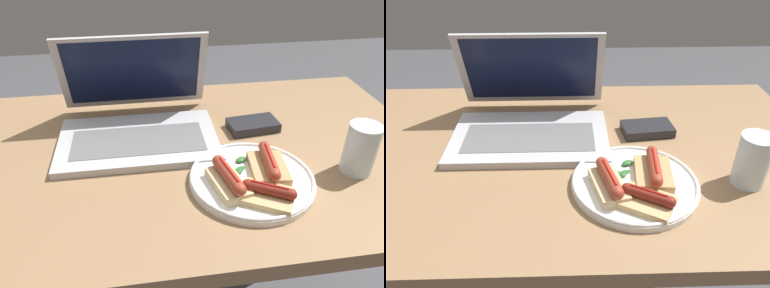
{
  "view_description": "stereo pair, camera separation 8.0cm",
  "coord_description": "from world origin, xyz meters",
  "views": [
    {
      "loc": [
        -0.06,
        -0.73,
        1.25
      ],
      "look_at": [
        0.05,
        -0.07,
        0.82
      ],
      "focal_mm": 35.0,
      "sensor_mm": 36.0,
      "label": 1
    },
    {
      "loc": [
        0.02,
        -0.74,
        1.25
      ],
      "look_at": [
        0.05,
        -0.07,
        0.82
      ],
      "focal_mm": 35.0,
      "sensor_mm": 36.0,
      "label": 2
    }
  ],
  "objects": [
    {
      "name": "sausage_toast_left",
      "position": [
        0.1,
        -0.17,
        0.79
      ],
      "size": [
        0.08,
        0.12,
        0.05
      ],
      "rotation": [
        0.0,
        0.0,
        1.79
      ],
      "color": "#D6B784",
      "rests_on": "plate"
    },
    {
      "name": "salad_pile",
      "position": [
        0.14,
        -0.1,
        0.77
      ],
      "size": [
        0.07,
        0.06,
        0.01
      ],
      "color": "#2D662D",
      "rests_on": "plate"
    },
    {
      "name": "sausage_toast_right",
      "position": [
        0.17,
        -0.21,
        0.78
      ],
      "size": [
        0.12,
        0.11,
        0.04
      ],
      "rotation": [
        0.0,
        0.0,
        5.77
      ],
      "color": "tan",
      "rests_on": "plate"
    },
    {
      "name": "plate",
      "position": [
        0.16,
        -0.14,
        0.77
      ],
      "size": [
        0.26,
        0.26,
        0.02
      ],
      "color": "white",
      "rests_on": "desk"
    },
    {
      "name": "sausage_toast_middle",
      "position": [
        0.2,
        -0.13,
        0.79
      ],
      "size": [
        0.09,
        0.13,
        0.04
      ],
      "rotation": [
        0.0,
        0.0,
        4.61
      ],
      "color": "tan",
      "rests_on": "plate"
    },
    {
      "name": "laptop",
      "position": [
        -0.07,
        0.09,
        0.8
      ],
      "size": [
        0.38,
        0.31,
        0.23
      ],
      "color": "#B7B7BC",
      "rests_on": "desk"
    },
    {
      "name": "external_drive",
      "position": [
        0.23,
        0.07,
        0.77
      ],
      "size": [
        0.13,
        0.09,
        0.02
      ],
      "rotation": [
        0.0,
        0.0,
        0.11
      ],
      "color": "#232328",
      "rests_on": "desk"
    },
    {
      "name": "desk",
      "position": [
        0.0,
        0.0,
        0.65
      ],
      "size": [
        1.28,
        0.72,
        0.76
      ],
      "color": "#93704C",
      "rests_on": "ground_plane"
    },
    {
      "name": "drinking_glass",
      "position": [
        0.4,
        -0.14,
        0.81
      ],
      "size": [
        0.07,
        0.07,
        0.11
      ],
      "color": "silver",
      "rests_on": "desk"
    }
  ]
}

